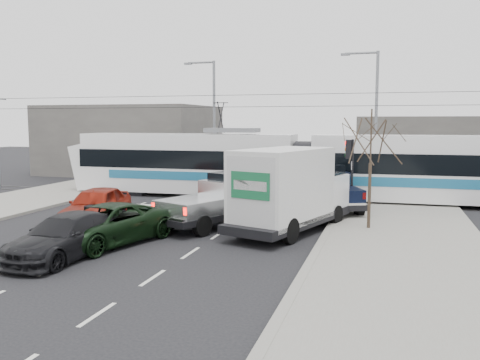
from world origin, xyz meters
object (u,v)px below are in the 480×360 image
(box_truck, at_px, (290,191))
(dark_car, at_px, (66,236))
(bare_tree, at_px, (371,142))
(street_lamp_near, at_px, (373,114))
(tram, at_px, (303,166))
(silver_pickup, at_px, (224,199))
(red_car, at_px, (96,206))
(navy_pickup, at_px, (329,188))
(traffic_signal, at_px, (350,160))
(street_lamp_far, at_px, (212,115))
(green_car, at_px, (106,225))

(box_truck, distance_m, dark_car, 9.06)
(bare_tree, relative_size, street_lamp_near, 0.56)
(street_lamp_near, relative_size, tram, 0.32)
(silver_pickup, bearing_deg, dark_car, -92.34)
(street_lamp_near, height_order, silver_pickup, street_lamp_near)
(bare_tree, height_order, box_truck, bare_tree)
(bare_tree, height_order, red_car, bare_tree)
(bare_tree, relative_size, navy_pickup, 0.85)
(box_truck, bearing_deg, street_lamp_near, 95.05)
(traffic_signal, xyz_separation_m, tram, (-2.97, 3.85, -0.69))
(navy_pickup, relative_size, red_car, 1.19)
(bare_tree, xyz_separation_m, red_car, (-11.91, -1.91, -2.95))
(tram, bearing_deg, street_lamp_far, 142.80)
(green_car, bearing_deg, bare_tree, 44.93)
(street_lamp_near, relative_size, dark_car, 1.79)
(traffic_signal, distance_m, navy_pickup, 2.08)
(tram, bearing_deg, bare_tree, -63.28)
(tram, bearing_deg, red_car, -129.53)
(red_car, bearing_deg, green_car, -62.55)
(box_truck, relative_size, red_car, 1.50)
(traffic_signal, xyz_separation_m, green_car, (-8.29, -9.24, -1.98))
(traffic_signal, height_order, red_car, traffic_signal)
(silver_pickup, bearing_deg, bare_tree, 26.51)
(tram, bearing_deg, silver_pickup, -106.35)
(silver_pickup, distance_m, dark_car, 7.74)
(silver_pickup, height_order, dark_car, silver_pickup)
(street_lamp_near, bearing_deg, street_lamp_far, 170.13)
(traffic_signal, bearing_deg, green_car, -131.89)
(street_lamp_near, height_order, red_car, street_lamp_near)
(silver_pickup, distance_m, navy_pickup, 6.52)
(street_lamp_near, xyz_separation_m, red_car, (-11.62, -13.41, -4.27))
(dark_car, bearing_deg, red_car, 115.56)
(street_lamp_far, distance_m, navy_pickup, 13.54)
(traffic_signal, xyz_separation_m, dark_car, (-8.64, -11.22, -2.01))
(street_lamp_far, distance_m, box_truck, 17.24)
(bare_tree, bearing_deg, street_lamp_far, 131.12)
(bare_tree, xyz_separation_m, street_lamp_near, (-0.29, 11.50, 1.32))
(street_lamp_far, distance_m, tram, 10.02)
(bare_tree, distance_m, green_car, 11.20)
(bare_tree, bearing_deg, green_car, -150.89)
(navy_pickup, bearing_deg, tram, 99.08)
(traffic_signal, distance_m, tram, 4.91)
(box_truck, bearing_deg, dark_car, -118.75)
(tram, relative_size, box_truck, 3.79)
(dark_car, bearing_deg, bare_tree, 40.12)
(tram, bearing_deg, street_lamp_near, 42.89)
(street_lamp_near, bearing_deg, red_car, -130.92)
(navy_pickup, relative_size, green_car, 1.08)
(traffic_signal, xyz_separation_m, street_lamp_far, (-10.66, 9.50, 2.37))
(traffic_signal, relative_size, green_car, 0.66)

